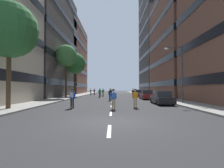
# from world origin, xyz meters

# --- Properties ---
(ground_plane) EXTENTS (189.91, 189.91, 0.00)m
(ground_plane) POSITION_xyz_m (0.00, 31.65, 0.00)
(ground_plane) COLOR #28282B
(sidewalk_left) EXTENTS (3.27, 87.04, 0.14)m
(sidewalk_left) POSITION_xyz_m (-8.50, 35.61, 0.07)
(sidewalk_left) COLOR gray
(sidewalk_left) RESTS_ON ground_plane
(sidewalk_right) EXTENTS (3.27, 87.04, 0.14)m
(sidewalk_right) POSITION_xyz_m (8.50, 35.61, 0.07)
(sidewalk_right) COLOR gray
(sidewalk_right) RESTS_ON ground_plane
(lane_markings) EXTENTS (0.16, 72.20, 0.01)m
(lane_markings) POSITION_xyz_m (0.00, 33.00, 0.00)
(lane_markings) COLOR silver
(lane_markings) RESTS_ON ground_plane
(building_left_mid) EXTENTS (12.84, 22.51, 24.38)m
(building_left_mid) POSITION_xyz_m (-16.49, 28.33, 12.28)
(building_left_mid) COLOR #4C4744
(building_left_mid) RESTS_ON ground_plane
(building_left_far) EXTENTS (12.84, 23.98, 22.80)m
(building_left_far) POSITION_xyz_m (-16.49, 47.95, 11.49)
(building_left_far) COLOR brown
(building_left_far) RESTS_ON ground_plane
(building_right_mid) EXTENTS (12.84, 18.97, 23.04)m
(building_right_mid) POSITION_xyz_m (16.49, 28.33, 11.61)
(building_right_mid) COLOR brown
(building_right_mid) RESTS_ON ground_plane
(building_right_far) EXTENTS (12.84, 18.85, 37.63)m
(building_right_far) POSITION_xyz_m (16.49, 47.95, 18.91)
(building_right_far) COLOR #4C4744
(building_right_far) RESTS_ON ground_plane
(parked_car_near) EXTENTS (1.82, 4.40, 1.52)m
(parked_car_near) POSITION_xyz_m (5.66, 28.03, 0.70)
(parked_car_near) COLOR navy
(parked_car_near) RESTS_ON ground_plane
(parked_car_mid) EXTENTS (1.82, 4.40, 1.52)m
(parked_car_mid) POSITION_xyz_m (5.66, 10.29, 0.70)
(parked_car_mid) COLOR black
(parked_car_mid) RESTS_ON ground_plane
(parked_car_far) EXTENTS (1.82, 4.40, 1.52)m
(parked_car_far) POSITION_xyz_m (5.66, 19.23, 0.70)
(parked_car_far) COLOR maroon
(parked_car_far) RESTS_ON ground_plane
(street_tree_near) EXTENTS (4.00, 4.00, 9.68)m
(street_tree_near) POSITION_xyz_m (-8.50, 22.49, 7.76)
(street_tree_near) COLOR #4C3823
(street_tree_near) RESTS_ON sidewalk_left
(street_tree_mid) EXTENTS (4.73, 4.73, 9.69)m
(street_tree_mid) POSITION_xyz_m (-8.50, 29.91, 7.43)
(street_tree_mid) COLOR #4C3823
(street_tree_mid) RESTS_ON sidewalk_left
(street_tree_far) EXTENTS (4.68, 4.68, 8.90)m
(street_tree_far) POSITION_xyz_m (-8.50, 4.92, 6.67)
(street_tree_far) COLOR #4C3823
(street_tree_far) RESTS_ON sidewalk_left
(streetlamp_right) EXTENTS (2.13, 0.30, 6.50)m
(streetlamp_right) POSITION_xyz_m (7.80, 10.68, 4.14)
(streetlamp_right) COLOR #3F3F44
(streetlamp_right) RESTS_ON sidewalk_right
(skater_0) EXTENTS (0.53, 0.90, 1.78)m
(skater_0) POSITION_xyz_m (2.23, 6.77, 0.98)
(skater_0) COLOR brown
(skater_0) RESTS_ON ground_plane
(skater_1) EXTENTS (0.53, 0.90, 1.78)m
(skater_1) POSITION_xyz_m (4.06, 24.45, 0.98)
(skater_1) COLOR brown
(skater_1) RESTS_ON ground_plane
(skater_2) EXTENTS (0.54, 0.91, 1.78)m
(skater_2) POSITION_xyz_m (-0.31, 29.56, 1.02)
(skater_2) COLOR brown
(skater_2) RESTS_ON ground_plane
(skater_3) EXTENTS (0.53, 0.90, 1.78)m
(skater_3) POSITION_xyz_m (-2.39, 23.99, 0.98)
(skater_3) COLOR brown
(skater_3) RESTS_ON ground_plane
(skater_4) EXTENTS (0.53, 0.90, 1.78)m
(skater_4) POSITION_xyz_m (-5.99, 38.53, 1.02)
(skater_4) COLOR brown
(skater_4) RESTS_ON ground_plane
(skater_5) EXTENTS (0.53, 0.90, 1.78)m
(skater_5) POSITION_xyz_m (0.19, 5.39, 1.02)
(skater_5) COLOR brown
(skater_5) RESTS_ON ground_plane
(skater_6) EXTENTS (0.57, 0.92, 1.78)m
(skater_6) POSITION_xyz_m (-4.81, 36.74, 1.02)
(skater_6) COLOR brown
(skater_6) RESTS_ON ground_plane
(skater_7) EXTENTS (0.54, 0.91, 1.78)m
(skater_7) POSITION_xyz_m (-3.53, 6.29, 1.02)
(skater_7) COLOR brown
(skater_7) RESTS_ON ground_plane
(skater_8) EXTENTS (0.55, 0.92, 1.78)m
(skater_8) POSITION_xyz_m (-2.07, 29.56, 1.02)
(skater_8) COLOR brown
(skater_8) RESTS_ON ground_plane
(skater_9) EXTENTS (0.54, 0.90, 1.78)m
(skater_9) POSITION_xyz_m (-3.58, 40.76, 1.02)
(skater_9) COLOR brown
(skater_9) RESTS_ON ground_plane
(skater_10) EXTENTS (0.56, 0.92, 1.78)m
(skater_10) POSITION_xyz_m (-0.25, 15.77, 1.02)
(skater_10) COLOR brown
(skater_10) RESTS_ON ground_plane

